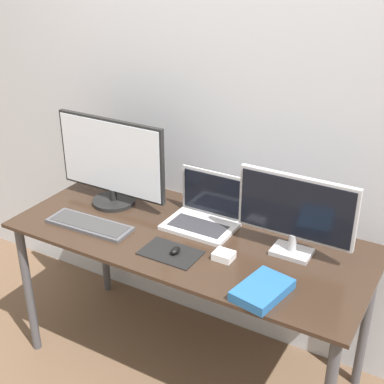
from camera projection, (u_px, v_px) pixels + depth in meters
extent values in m
cube|color=silver|center=(234.00, 111.00, 2.56)|extent=(7.00, 0.05, 2.50)
cube|color=#332319|center=(190.00, 237.00, 2.45)|extent=(1.66, 0.72, 0.02)
cylinder|color=#47474C|center=(28.00, 290.00, 2.73)|extent=(0.04, 0.04, 0.76)
cylinder|color=#47474C|center=(103.00, 237.00, 3.21)|extent=(0.04, 0.04, 0.76)
cylinder|color=#47474C|center=(366.00, 322.00, 2.50)|extent=(0.04, 0.04, 0.76)
cylinder|color=black|center=(114.00, 201.00, 2.73)|extent=(0.22, 0.22, 0.02)
cylinder|color=black|center=(113.00, 195.00, 2.71)|extent=(0.04, 0.04, 0.06)
cube|color=black|center=(111.00, 156.00, 2.63)|extent=(0.61, 0.02, 0.38)
cube|color=silver|center=(110.00, 157.00, 2.62)|extent=(0.59, 0.01, 0.36)
cube|color=#B2B2B7|center=(292.00, 252.00, 2.30)|extent=(0.17, 0.12, 0.02)
cylinder|color=#B2B2B7|center=(293.00, 242.00, 2.28)|extent=(0.04, 0.04, 0.08)
cube|color=#B2B2B7|center=(296.00, 207.00, 2.21)|extent=(0.51, 0.02, 0.28)
cube|color=black|center=(295.00, 208.00, 2.20)|extent=(0.48, 0.01, 0.26)
cube|color=silver|center=(200.00, 226.00, 2.50)|extent=(0.32, 0.23, 0.02)
cube|color=#2D2D33|center=(198.00, 226.00, 2.49)|extent=(0.27, 0.13, 0.00)
cube|color=silver|center=(212.00, 193.00, 2.54)|extent=(0.32, 0.01, 0.22)
cube|color=black|center=(211.00, 194.00, 2.54)|extent=(0.29, 0.00, 0.20)
cube|color=#4C4C51|center=(90.00, 225.00, 2.52)|extent=(0.43, 0.16, 0.02)
cube|color=#383838|center=(89.00, 223.00, 2.51)|extent=(0.39, 0.13, 0.00)
cube|color=black|center=(171.00, 253.00, 2.31)|extent=(0.26, 0.16, 0.00)
ellipsoid|color=black|center=(175.00, 250.00, 2.29)|extent=(0.04, 0.06, 0.03)
cube|color=#235B9E|center=(262.00, 290.00, 2.04)|extent=(0.19, 0.26, 0.04)
cube|color=white|center=(262.00, 290.00, 2.04)|extent=(0.19, 0.25, 0.03)
cube|color=white|center=(224.00, 256.00, 2.26)|extent=(0.08, 0.07, 0.03)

